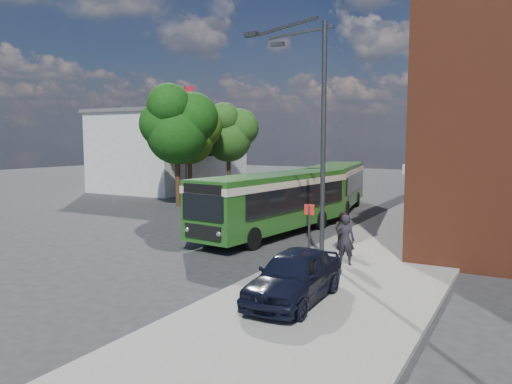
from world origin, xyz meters
The scene contains 15 objects.
ground centered at (0.00, 0.00, 0.00)m, with size 120.00×120.00×0.00m, color #29282B.
pavement centered at (7.00, 8.00, 0.07)m, with size 6.00×48.00×0.15m, color gray.
kerb_line centered at (3.95, 8.00, 0.01)m, with size 0.12×48.00×0.01m, color beige.
white_building centered at (-18.00, 18.00, 3.66)m, with size 9.40×13.40×7.30m.
flagpole centered at (-12.45, 13.00, 4.94)m, with size 0.95×0.10×9.00m.
street_lamp centered at (4.84, -2.00, 4.79)m, with size 2.96×2.38×9.00m.
bus_stop_sign centered at (5.60, -4.20, 1.51)m, with size 0.35×0.08×2.52m.
bus_front centered at (1.06, 2.22, 1.83)m, with size 3.75×11.00×3.02m.
bus_rear centered at (0.60, 12.08, 1.83)m, with size 4.36×10.33×3.02m.
parked_car centered at (6.36, -7.02, 0.88)m, with size 1.73×4.29×1.46m, color black.
pedestrian_a centered at (6.26, -2.39, 1.07)m, with size 0.67×0.44×1.85m, color black.
pedestrian_b centered at (5.38, -0.16, 0.96)m, with size 0.79×0.61×1.62m, color black.
tree_left centered at (-9.53, 8.15, 5.75)m, with size 5.02×4.77×8.47m.
tree_mid centered at (-11.88, 12.70, 5.32)m, with size 4.64×4.41×7.84m.
tree_right centered at (-11.11, 17.31, 5.32)m, with size 4.64×4.42×7.84m.
Camera 1 is at (12.07, -19.52, 4.68)m, focal length 35.00 mm.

